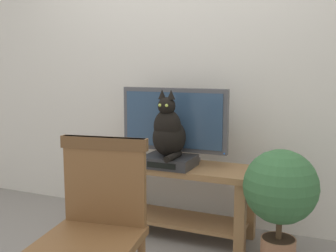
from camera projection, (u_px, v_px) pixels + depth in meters
The scene contains 8 objects.
back_wall at pixel (184, 48), 3.25m from camera, with size 7.00×0.12×2.80m, color silver.
tv_stand at pixel (171, 186), 3.01m from camera, with size 1.23×0.42×0.54m.
tv at pixel (174, 123), 2.99m from camera, with size 0.82×0.20×0.56m.
media_box at pixel (169, 161), 2.90m from camera, with size 0.36×0.28×0.08m.
cat at pixel (169, 132), 2.85m from camera, with size 0.23×0.34×0.48m.
wooden_chair at pixel (95, 221), 1.90m from camera, with size 0.51×0.51×0.92m.
book_stack at pixel (115, 153), 3.11m from camera, with size 0.23×0.16×0.11m.
potted_plant at pixel (280, 193), 2.45m from camera, with size 0.45×0.45×0.76m.
Camera 1 is at (1.21, -2.09, 1.26)m, focal length 43.19 mm.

